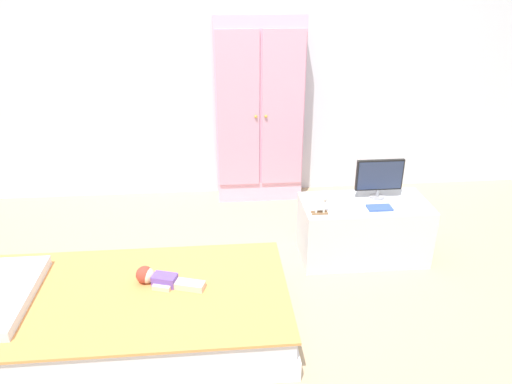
% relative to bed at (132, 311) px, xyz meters
% --- Properties ---
extents(ground_plane, '(10.00, 10.00, 0.02)m').
position_rel_bed_xyz_m(ground_plane, '(0.72, 0.25, -0.13)').
color(ground_plane, tan).
extents(back_wall, '(6.40, 0.05, 2.70)m').
position_rel_bed_xyz_m(back_wall, '(0.72, 1.83, 1.23)').
color(back_wall, silver).
rests_on(back_wall, ground_plane).
extents(bed, '(1.72, 0.93, 0.24)m').
position_rel_bed_xyz_m(bed, '(0.00, 0.00, 0.00)').
color(bed, white).
rests_on(bed, ground_plane).
extents(pillow, '(0.32, 0.67, 0.06)m').
position_rel_bed_xyz_m(pillow, '(-0.66, 0.00, 0.15)').
color(pillow, silver).
rests_on(pillow, bed).
extents(doll, '(0.39, 0.19, 0.10)m').
position_rel_bed_xyz_m(doll, '(0.14, 0.08, 0.16)').
color(doll, '#6B4CB2').
rests_on(doll, bed).
extents(wardrobe, '(0.71, 0.27, 1.52)m').
position_rel_bed_xyz_m(wardrobe, '(0.86, 1.66, 0.65)').
color(wardrobe, '#EFADCC').
rests_on(wardrobe, ground_plane).
extents(tv_stand, '(0.84, 0.42, 0.41)m').
position_rel_bed_xyz_m(tv_stand, '(1.47, 0.63, 0.09)').
color(tv_stand, silver).
rests_on(tv_stand, ground_plane).
extents(tv_monitor, '(0.32, 0.10, 0.27)m').
position_rel_bed_xyz_m(tv_monitor, '(1.57, 0.70, 0.45)').
color(tv_monitor, '#99999E').
rests_on(tv_monitor, tv_stand).
extents(rocking_horse_toy, '(0.10, 0.04, 0.12)m').
position_rel_bed_xyz_m(rocking_horse_toy, '(1.14, 0.50, 0.35)').
color(rocking_horse_toy, '#8E6642').
rests_on(rocking_horse_toy, tv_stand).
extents(book_blue, '(0.16, 0.09, 0.01)m').
position_rel_bed_xyz_m(book_blue, '(1.53, 0.53, 0.30)').
color(book_blue, blue).
rests_on(book_blue, tv_stand).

